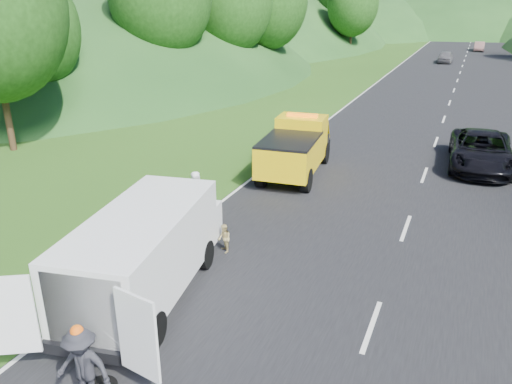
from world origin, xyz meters
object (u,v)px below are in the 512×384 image
at_px(woman, 199,220).
at_px(child, 225,252).
at_px(white_van, 146,249).
at_px(tow_truck, 296,147).
at_px(suitcase, 129,229).
at_px(passing_suv, 479,168).

relative_size(woman, child, 1.96).
bearing_deg(white_van, tow_truck, 78.11).
relative_size(tow_truck, suitcase, 9.41).
bearing_deg(suitcase, tow_truck, 70.71).
relative_size(child, passing_suv, 0.16).
height_order(woman, child, woman).
distance_m(tow_truck, child, 8.06).
height_order(tow_truck, child, tow_truck).
height_order(tow_truck, suitcase, tow_truck).
bearing_deg(child, passing_suv, 107.12).
xyz_separation_m(white_van, woman, (-1.19, 4.75, -1.37)).
bearing_deg(child, suitcase, -127.06).
bearing_deg(passing_suv, tow_truck, -154.01).
bearing_deg(child, woman, -175.46).
height_order(woman, passing_suv, woman).
xyz_separation_m(child, suitcase, (-3.33, -0.31, 0.32)).
xyz_separation_m(white_van, child, (0.75, 2.93, -1.37)).
bearing_deg(white_van, woman, 93.84).
bearing_deg(tow_truck, passing_suv, 23.44).
relative_size(white_van, child, 7.81).
relative_size(child, suitcase, 1.44).
xyz_separation_m(white_van, passing_suv, (7.92, 15.09, -1.37)).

